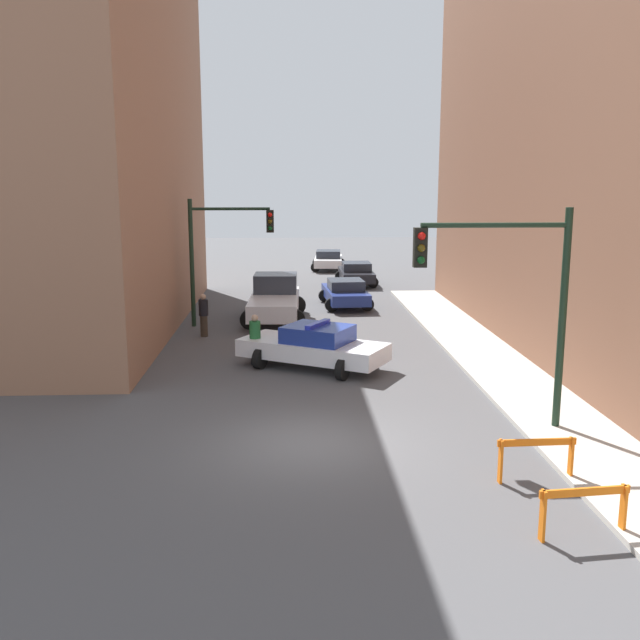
{
  "coord_description": "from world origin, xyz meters",
  "views": [
    {
      "loc": [
        -0.52,
        -15.51,
        5.91
      ],
      "look_at": [
        0.53,
        7.17,
        1.46
      ],
      "focal_mm": 40.0,
      "sensor_mm": 36.0,
      "label": 1
    }
  ],
  "objects_px": {
    "police_car": "(314,346)",
    "parked_car_far": "(328,260)",
    "parked_car_mid": "(356,273)",
    "barrier_front": "(584,504)",
    "traffic_light_near": "(515,286)",
    "traffic_light_far": "(218,244)",
    "pedestrian_crossing": "(255,339)",
    "parked_car_near": "(345,292)",
    "pedestrian_corner": "(204,314)",
    "barrier_mid": "(536,452)",
    "white_truck": "(275,299)"
  },
  "relations": [
    {
      "from": "parked_car_far",
      "to": "pedestrian_corner",
      "type": "height_order",
      "value": "pedestrian_corner"
    },
    {
      "from": "traffic_light_near",
      "to": "parked_car_near",
      "type": "distance_m",
      "value": 17.82
    },
    {
      "from": "traffic_light_far",
      "to": "barrier_mid",
      "type": "distance_m",
      "value": 17.89
    },
    {
      "from": "traffic_light_far",
      "to": "parked_car_mid",
      "type": "xyz_separation_m",
      "value": [
        6.76,
        11.66,
        -2.72
      ]
    },
    {
      "from": "police_car",
      "to": "pedestrian_crossing",
      "type": "distance_m",
      "value": 1.98
    },
    {
      "from": "parked_car_near",
      "to": "white_truck",
      "type": "bearing_deg",
      "value": -139.41
    },
    {
      "from": "parked_car_mid",
      "to": "pedestrian_corner",
      "type": "xyz_separation_m",
      "value": [
        -7.21,
        -13.64,
        0.19
      ]
    },
    {
      "from": "barrier_front",
      "to": "barrier_mid",
      "type": "distance_m",
      "value": 2.29
    },
    {
      "from": "police_car",
      "to": "parked_car_mid",
      "type": "distance_m",
      "value": 18.86
    },
    {
      "from": "police_car",
      "to": "pedestrian_corner",
      "type": "relative_size",
      "value": 3.01
    },
    {
      "from": "barrier_front",
      "to": "barrier_mid",
      "type": "bearing_deg",
      "value": 90.18
    },
    {
      "from": "traffic_light_near",
      "to": "pedestrian_corner",
      "type": "bearing_deg",
      "value": 127.6
    },
    {
      "from": "parked_car_far",
      "to": "barrier_mid",
      "type": "height_order",
      "value": "parked_car_far"
    },
    {
      "from": "traffic_light_near",
      "to": "barrier_front",
      "type": "height_order",
      "value": "traffic_light_near"
    },
    {
      "from": "pedestrian_corner",
      "to": "barrier_mid",
      "type": "xyz_separation_m",
      "value": [
        8.14,
        -13.93,
        -0.24
      ]
    },
    {
      "from": "parked_car_far",
      "to": "pedestrian_crossing",
      "type": "xyz_separation_m",
      "value": [
        -3.85,
        -25.18,
        0.19
      ]
    },
    {
      "from": "parked_car_far",
      "to": "parked_car_near",
      "type": "bearing_deg",
      "value": -85.58
    },
    {
      "from": "parked_car_far",
      "to": "traffic_light_far",
      "type": "bearing_deg",
      "value": -101.97
    },
    {
      "from": "police_car",
      "to": "parked_car_far",
      "type": "relative_size",
      "value": 1.13
    },
    {
      "from": "white_truck",
      "to": "parked_car_mid",
      "type": "height_order",
      "value": "white_truck"
    },
    {
      "from": "traffic_light_near",
      "to": "traffic_light_far",
      "type": "xyz_separation_m",
      "value": [
        -8.03,
        13.0,
        -0.13
      ]
    },
    {
      "from": "parked_car_near",
      "to": "pedestrian_corner",
      "type": "xyz_separation_m",
      "value": [
        -5.99,
        -6.4,
        0.19
      ]
    },
    {
      "from": "police_car",
      "to": "parked_car_near",
      "type": "distance_m",
      "value": 11.52
    },
    {
      "from": "traffic_light_near",
      "to": "traffic_light_far",
      "type": "height_order",
      "value": "traffic_light_near"
    },
    {
      "from": "traffic_light_far",
      "to": "white_truck",
      "type": "height_order",
      "value": "traffic_light_far"
    },
    {
      "from": "barrier_front",
      "to": "police_car",
      "type": "bearing_deg",
      "value": 109.92
    },
    {
      "from": "police_car",
      "to": "parked_car_far",
      "type": "xyz_separation_m",
      "value": [
        1.95,
        25.75,
        -0.05
      ]
    },
    {
      "from": "parked_car_mid",
      "to": "pedestrian_crossing",
      "type": "height_order",
      "value": "pedestrian_crossing"
    },
    {
      "from": "white_truck",
      "to": "parked_car_far",
      "type": "relative_size",
      "value": 1.23
    },
    {
      "from": "traffic_light_far",
      "to": "police_car",
      "type": "height_order",
      "value": "traffic_light_far"
    },
    {
      "from": "white_truck",
      "to": "barrier_mid",
      "type": "bearing_deg",
      "value": -70.36
    },
    {
      "from": "police_car",
      "to": "parked_car_mid",
      "type": "xyz_separation_m",
      "value": [
        3.15,
        18.59,
        -0.05
      ]
    },
    {
      "from": "traffic_light_near",
      "to": "police_car",
      "type": "distance_m",
      "value": 8.01
    },
    {
      "from": "pedestrian_crossing",
      "to": "pedestrian_corner",
      "type": "xyz_separation_m",
      "value": [
        -2.16,
        4.39,
        0.0
      ]
    },
    {
      "from": "white_truck",
      "to": "pedestrian_corner",
      "type": "height_order",
      "value": "white_truck"
    },
    {
      "from": "parked_car_near",
      "to": "parked_car_far",
      "type": "bearing_deg",
      "value": 86.24
    },
    {
      "from": "traffic_light_far",
      "to": "parked_car_near",
      "type": "height_order",
      "value": "traffic_light_far"
    },
    {
      "from": "traffic_light_far",
      "to": "parked_car_near",
      "type": "relative_size",
      "value": 1.18
    },
    {
      "from": "parked_car_mid",
      "to": "barrier_mid",
      "type": "relative_size",
      "value": 2.69
    },
    {
      "from": "traffic_light_far",
      "to": "parked_car_near",
      "type": "bearing_deg",
      "value": 38.56
    },
    {
      "from": "parked_car_mid",
      "to": "barrier_front",
      "type": "xyz_separation_m",
      "value": [
        0.94,
        -29.86,
        -0.06
      ]
    },
    {
      "from": "white_truck",
      "to": "barrier_mid",
      "type": "height_order",
      "value": "white_truck"
    },
    {
      "from": "parked_car_mid",
      "to": "parked_car_far",
      "type": "bearing_deg",
      "value": 99.66
    },
    {
      "from": "traffic_light_near",
      "to": "parked_car_mid",
      "type": "xyz_separation_m",
      "value": [
        -1.28,
        24.66,
        -2.86
      ]
    },
    {
      "from": "parked_car_mid",
      "to": "barrier_mid",
      "type": "height_order",
      "value": "parked_car_mid"
    },
    {
      "from": "traffic_light_far",
      "to": "parked_car_mid",
      "type": "relative_size",
      "value": 1.21
    },
    {
      "from": "police_car",
      "to": "barrier_front",
      "type": "distance_m",
      "value": 11.99
    },
    {
      "from": "parked_car_near",
      "to": "pedestrian_crossing",
      "type": "distance_m",
      "value": 11.45
    },
    {
      "from": "white_truck",
      "to": "parked_car_far",
      "type": "height_order",
      "value": "white_truck"
    },
    {
      "from": "parked_car_near",
      "to": "pedestrian_crossing",
      "type": "relative_size",
      "value": 2.65
    }
  ]
}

